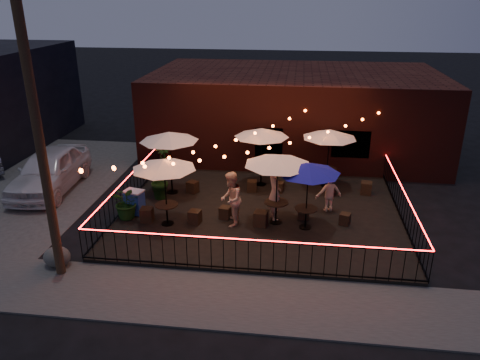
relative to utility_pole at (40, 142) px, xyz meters
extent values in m
plane|color=black|center=(5.40, 2.60, -4.00)|extent=(110.00, 110.00, 0.00)
cube|color=black|center=(5.40, 4.60, -3.92)|extent=(10.00, 8.00, 0.15)
cube|color=#403E3B|center=(5.40, -0.65, -3.98)|extent=(18.00, 2.50, 0.05)
cube|color=#33120E|center=(6.40, 12.60, -2.00)|extent=(14.00, 8.00, 4.00)
cube|color=black|center=(5.40, 8.72, -2.90)|extent=(1.20, 0.24, 2.20)
cube|color=black|center=(8.90, 8.72, -2.40)|extent=(1.60, 0.24, 1.20)
cylinder|color=#372716|center=(0.00, 0.00, 0.00)|extent=(0.26, 0.26, 8.00)
cube|color=black|center=(5.40, 0.60, -3.77)|extent=(10.00, 0.04, 0.04)
cube|color=black|center=(5.40, 0.60, -2.85)|extent=(10.00, 0.04, 0.04)
cube|color=#FF1316|center=(5.40, 0.60, -2.82)|extent=(10.00, 0.03, 0.02)
cube|color=black|center=(0.40, 4.60, -3.77)|extent=(0.04, 8.00, 0.04)
cube|color=black|center=(0.40, 4.60, -2.85)|extent=(0.04, 8.00, 0.04)
cube|color=#FF1316|center=(0.40, 4.60, -2.82)|extent=(0.03, 8.00, 0.02)
cube|color=black|center=(10.40, 4.60, -3.77)|extent=(0.04, 8.00, 0.04)
cube|color=black|center=(10.40, 4.60, -2.85)|extent=(0.04, 8.00, 0.04)
cube|color=#FF1316|center=(10.40, 4.60, -2.82)|extent=(0.03, 8.00, 0.02)
cylinder|color=black|center=(2.30, 3.19, -3.84)|extent=(0.43, 0.43, 0.03)
cylinder|color=black|center=(2.30, 3.19, -3.49)|extent=(0.06, 0.06, 0.71)
cylinder|color=black|center=(2.30, 3.19, -3.12)|extent=(0.79, 0.79, 0.04)
cylinder|color=black|center=(2.30, 3.19, -2.67)|extent=(0.04, 0.04, 2.36)
cone|color=silver|center=(2.30, 3.19, -1.64)|extent=(2.24, 2.24, 0.34)
cylinder|color=black|center=(1.74, 5.89, -3.83)|extent=(0.46, 0.46, 0.03)
cylinder|color=black|center=(1.74, 5.89, -3.47)|extent=(0.06, 0.06, 0.75)
cylinder|color=black|center=(1.74, 5.89, -3.08)|extent=(0.83, 0.83, 0.04)
cylinder|color=black|center=(1.74, 5.89, -2.61)|extent=(0.05, 0.05, 2.49)
cone|color=silver|center=(1.74, 5.89, -1.52)|extent=(2.93, 2.93, 0.36)
cylinder|color=black|center=(6.01, 3.80, -3.83)|extent=(0.45, 0.45, 0.03)
cylinder|color=black|center=(6.01, 3.80, -3.47)|extent=(0.06, 0.06, 0.74)
cylinder|color=black|center=(6.01, 3.80, -3.09)|extent=(0.82, 0.82, 0.04)
cylinder|color=black|center=(6.01, 3.80, -2.61)|extent=(0.05, 0.05, 2.47)
cone|color=silver|center=(6.01, 3.80, -1.53)|extent=(2.93, 2.93, 0.36)
cylinder|color=black|center=(5.20, 7.16, -3.83)|extent=(0.44, 0.44, 0.03)
cylinder|color=black|center=(5.20, 7.16, -3.48)|extent=(0.06, 0.06, 0.72)
cylinder|color=black|center=(5.20, 7.16, -3.11)|extent=(0.80, 0.80, 0.04)
cylinder|color=black|center=(5.20, 7.16, -2.65)|extent=(0.04, 0.04, 2.41)
cone|color=silver|center=(5.20, 7.16, -1.59)|extent=(2.27, 2.27, 0.35)
cylinder|color=black|center=(7.03, 3.52, -3.84)|extent=(0.42, 0.42, 0.03)
cylinder|color=black|center=(7.03, 3.52, -3.49)|extent=(0.06, 0.06, 0.69)
cylinder|color=black|center=(7.03, 3.52, -3.14)|extent=(0.77, 0.77, 0.04)
cylinder|color=black|center=(7.03, 3.52, -2.70)|extent=(0.04, 0.04, 2.31)
cone|color=#0C1087|center=(7.03, 3.52, -1.69)|extent=(2.33, 2.33, 0.34)
cylinder|color=black|center=(7.89, 7.40, -3.84)|extent=(0.44, 0.44, 0.03)
cylinder|color=black|center=(7.89, 7.40, -3.48)|extent=(0.06, 0.06, 0.71)
cylinder|color=black|center=(7.89, 7.40, -3.12)|extent=(0.79, 0.79, 0.04)
cylinder|color=black|center=(7.89, 7.40, -2.66)|extent=(0.04, 0.04, 2.38)
cone|color=silver|center=(7.89, 7.40, -1.62)|extent=(2.89, 2.89, 0.35)
cube|color=black|center=(1.54, 3.31, -3.60)|extent=(0.44, 0.44, 0.49)
cube|color=black|center=(3.23, 3.38, -3.62)|extent=(0.46, 0.46, 0.47)
cube|color=black|center=(1.15, 5.97, -3.65)|extent=(0.45, 0.45, 0.41)
cube|color=black|center=(2.56, 6.01, -3.62)|extent=(0.51, 0.51, 0.46)
cube|color=black|center=(4.22, 3.88, -3.63)|extent=(0.44, 0.44, 0.44)
cube|color=black|center=(5.51, 3.49, -3.59)|extent=(0.50, 0.50, 0.51)
cube|color=black|center=(4.90, 6.42, -3.62)|extent=(0.40, 0.40, 0.45)
cube|color=black|center=(5.99, 6.49, -3.64)|extent=(0.40, 0.40, 0.41)
cube|color=black|center=(6.97, 4.23, -3.62)|extent=(0.40, 0.40, 0.47)
cube|color=black|center=(8.39, 3.94, -3.65)|extent=(0.43, 0.43, 0.40)
cube|color=black|center=(8.04, 6.41, -3.65)|extent=(0.43, 0.43, 0.40)
cube|color=black|center=(9.43, 6.73, -3.60)|extent=(0.48, 0.48, 0.50)
imported|color=tan|center=(5.93, 4.06, -2.88)|extent=(0.67, 0.82, 1.94)
imported|color=tan|center=(4.49, 3.43, -2.89)|extent=(0.76, 0.96, 1.91)
imported|color=tan|center=(7.85, 4.99, -3.08)|extent=(1.12, 0.88, 1.53)
imported|color=#193E12|center=(0.80, 3.46, -3.24)|extent=(1.29, 1.18, 1.23)
imported|color=#0B3C0C|center=(1.52, 5.27, -3.11)|extent=(0.91, 0.78, 1.48)
imported|color=#0D3E0C|center=(0.80, 8.10, -3.20)|extent=(0.89, 0.89, 1.29)
cube|color=blue|center=(0.91, 3.87, -3.43)|extent=(0.72, 0.58, 0.84)
cube|color=silver|center=(0.91, 3.87, -2.99)|extent=(0.77, 0.63, 0.05)
ellipsoid|color=#454540|center=(-0.28, 0.36, -3.67)|extent=(1.04, 0.96, 0.66)
imported|color=silver|center=(-3.37, 5.91, -3.15)|extent=(2.33, 5.09, 1.69)
camera|label=1|loc=(6.63, -10.84, 3.61)|focal=35.00mm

